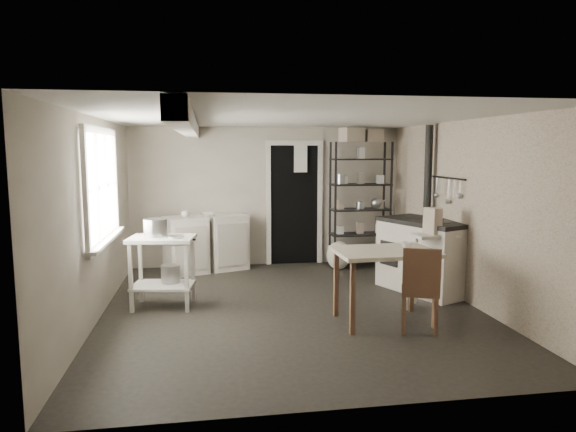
{
  "coord_description": "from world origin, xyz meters",
  "views": [
    {
      "loc": [
        -1.0,
        -6.0,
        1.92
      ],
      "look_at": [
        0.0,
        0.3,
        1.1
      ],
      "focal_mm": 32.0,
      "sensor_mm": 36.0,
      "label": 1
    }
  ],
  "objects": [
    {
      "name": "wall_front",
      "position": [
        0.0,
        -2.5,
        1.15
      ],
      "size": [
        4.5,
        0.02,
        2.3
      ],
      "primitive_type": "cube",
      "color": "#AFA595",
      "rests_on": "ground"
    },
    {
      "name": "bucket",
      "position": [
        -1.47,
        0.35,
        0.39
      ],
      "size": [
        0.29,
        0.29,
        0.25
      ],
      "primitive_type": "cylinder",
      "rotation": [
        0.0,
        0.0,
        0.32
      ],
      "color": "#A5A5A7",
      "rests_on": "prep_table"
    },
    {
      "name": "floor_crock",
      "position": [
        1.37,
        -0.25,
        0.07
      ],
      "size": [
        0.15,
        0.15,
        0.14
      ],
      "primitive_type": "cylinder",
      "rotation": [
        0.0,
        0.0,
        0.41
      ],
      "color": "silver",
      "rests_on": "ground"
    },
    {
      "name": "wall_right",
      "position": [
        2.25,
        0.0,
        1.15
      ],
      "size": [
        0.02,
        5.0,
        2.3
      ],
      "primitive_type": "cube",
      "color": "#AFA595",
      "rests_on": "ground"
    },
    {
      "name": "counter_cup",
      "position": [
        -1.34,
        2.06,
        0.97
      ],
      "size": [
        0.14,
        0.14,
        0.1
      ],
      "primitive_type": "imported",
      "rotation": [
        0.0,
        0.0,
        -0.14
      ],
      "color": "silver",
      "rests_on": "base_cabinets"
    },
    {
      "name": "stove",
      "position": [
        1.92,
        0.48,
        0.44
      ],
      "size": [
        1.13,
        1.42,
        0.98
      ],
      "primitive_type": null,
      "rotation": [
        0.0,
        0.0,
        0.41
      ],
      "color": "beige",
      "rests_on": "ground"
    },
    {
      "name": "ceiling_beam",
      "position": [
        -1.2,
        0.0,
        2.2
      ],
      "size": [
        0.18,
        5.0,
        0.18
      ],
      "primitive_type": null,
      "color": "silver",
      "rests_on": "ceiling"
    },
    {
      "name": "storage_box_a",
      "position": [
        1.31,
        2.04,
        2.01
      ],
      "size": [
        0.38,
        0.35,
        0.23
      ],
      "primitive_type": "cube",
      "rotation": [
        0.0,
        0.0,
        0.23
      ],
      "color": "#C0B19A",
      "rests_on": "shelf_rack"
    },
    {
      "name": "utensil_rail",
      "position": [
        2.19,
        0.6,
        1.55
      ],
      "size": [
        0.06,
        1.2,
        0.44
      ],
      "primitive_type": null,
      "color": "#A5A5A7",
      "rests_on": "wall_right"
    },
    {
      "name": "saucepan",
      "position": [
        -1.38,
        0.19,
        0.85
      ],
      "size": [
        0.24,
        0.24,
        0.11
      ],
      "primitive_type": "cylinder",
      "rotation": [
        0.0,
        0.0,
        0.3
      ],
      "color": "#A5A5A7",
      "rests_on": "prep_table"
    },
    {
      "name": "wallpaper_panel",
      "position": [
        2.24,
        0.0,
        1.15
      ],
      "size": [
        0.01,
        5.0,
        2.3
      ],
      "primitive_type": null,
      "color": "#BEB09B",
      "rests_on": "wall_right"
    },
    {
      "name": "window",
      "position": [
        -2.22,
        0.2,
        1.5
      ],
      "size": [
        0.12,
        1.76,
        1.28
      ],
      "primitive_type": null,
      "color": "silver",
      "rests_on": "wall_left"
    },
    {
      "name": "doorway",
      "position": [
        0.45,
        2.47,
        1.0
      ],
      "size": [
        0.96,
        0.1,
        2.08
      ],
      "primitive_type": null,
      "color": "silver",
      "rests_on": "ground"
    },
    {
      "name": "oats_box",
      "position": [
        1.79,
        -0.0,
        1.01
      ],
      "size": [
        0.18,
        0.24,
        0.32
      ],
      "primitive_type": "cube",
      "rotation": [
        0.0,
        0.0,
        0.28
      ],
      "color": "#C0B19A",
      "rests_on": "side_ledge"
    },
    {
      "name": "ceiling",
      "position": [
        0.0,
        0.0,
        2.3
      ],
      "size": [
        5.0,
        5.0,
        0.0
      ],
      "primitive_type": "plane",
      "rotation": [
        3.14,
        0.0,
        0.0
      ],
      "color": "beige",
      "rests_on": "wall_back"
    },
    {
      "name": "floor",
      "position": [
        0.0,
        0.0,
        0.0
      ],
      "size": [
        5.0,
        5.0,
        0.0
      ],
      "primitive_type": "plane",
      "color": "black",
      "rests_on": "ground"
    },
    {
      "name": "prep_table",
      "position": [
        -1.55,
        0.29,
        0.4
      ],
      "size": [
        0.84,
        0.65,
        0.88
      ],
      "primitive_type": null,
      "rotation": [
        0.0,
        0.0,
        -0.14
      ],
      "color": "silver",
      "rests_on": "ground"
    },
    {
      "name": "shelf_jar",
      "position": [
        1.21,
        2.09,
        1.36
      ],
      "size": [
        0.1,
        0.1,
        0.18
      ],
      "primitive_type": "imported",
      "rotation": [
        0.0,
        0.0,
        0.24
      ],
      "color": "silver",
      "rests_on": "shelf_rack"
    },
    {
      "name": "base_cabinets",
      "position": [
        -1.03,
        2.18,
        0.46
      ],
      "size": [
        1.47,
        1.0,
        0.89
      ],
      "primitive_type": null,
      "rotation": [
        0.0,
        0.0,
        0.34
      ],
      "color": "beige",
      "rests_on": "ground"
    },
    {
      "name": "chair",
      "position": [
        1.22,
        -0.99,
        0.48
      ],
      "size": [
        0.5,
        0.51,
        0.93
      ],
      "primitive_type": null,
      "rotation": [
        0.0,
        0.0,
        -0.36
      ],
      "color": "#533423",
      "rests_on": "ground"
    },
    {
      "name": "shelf_rack",
      "position": [
        1.49,
        2.09,
        0.95
      ],
      "size": [
        0.98,
        0.39,
        2.05
      ],
      "primitive_type": null,
      "rotation": [
        0.0,
        0.0,
        0.01
      ],
      "color": "black",
      "rests_on": "ground"
    },
    {
      "name": "table_cup",
      "position": [
        1.14,
        -0.78,
        0.81
      ],
      "size": [
        0.13,
        0.13,
        0.1
      ],
      "primitive_type": "imported",
      "rotation": [
        0.0,
        0.0,
        0.21
      ],
      "color": "silver",
      "rests_on": "work_table"
    },
    {
      "name": "storage_box_b",
      "position": [
        1.67,
        2.15,
        1.99
      ],
      "size": [
        0.36,
        0.34,
        0.2
      ],
      "primitive_type": "cube",
      "rotation": [
        0.0,
        0.0,
        0.22
      ],
      "color": "#C0B19A",
      "rests_on": "shelf_rack"
    },
    {
      "name": "work_table",
      "position": [
        0.93,
        -0.67,
        0.38
      ],
      "size": [
        1.11,
        0.8,
        0.83
      ],
      "primitive_type": null,
      "rotation": [
        0.0,
        0.0,
        0.03
      ],
      "color": "beige",
      "rests_on": "ground"
    },
    {
      "name": "stovepipe",
      "position": [
        2.13,
        0.93,
        1.59
      ],
      "size": [
        0.15,
        0.15,
        1.5
      ],
      "primitive_type": null,
      "rotation": [
        0.0,
        0.0,
        0.36
      ],
      "color": "black",
      "rests_on": "stove"
    },
    {
      "name": "stockpot",
      "position": [
        -1.63,
        0.34,
        0.94
      ],
      "size": [
        0.34,
        0.34,
        0.31
      ],
      "primitive_type": "cylinder",
      "rotation": [
        0.0,
        0.0,
        -0.25
      ],
      "color": "#A5A5A7",
      "rests_on": "prep_table"
    },
    {
      "name": "flour_sack",
      "position": [
        1.09,
        1.91,
        0.24
      ],
      "size": [
        0.45,
        0.4,
        0.46
      ],
      "primitive_type": "ellipsoid",
      "rotation": [
        0.0,
        0.0,
        -0.22
      ],
      "color": "silver",
      "rests_on": "ground"
    },
    {
      "name": "wall_left",
      "position": [
        -2.25,
        0.0,
        1.15
      ],
      "size": [
        0.02,
        5.0,
        2.3
      ],
      "primitive_type": "cube",
      "color": "#AFA595",
      "rests_on": "ground"
    },
    {
      "name": "side_ledge",
      "position": [
        1.82,
        -0.01,
        0.43
      ],
      "size": [
        0.61,
        0.38,
        0.88
      ],
      "primitive_type": null,
      "rotation": [
        0.0,
        0.0,
        0.14
      ],
      "color": "silver",
      "rests_on": "ground"
    },
    {
      "name": "mixing_bowl",
      "position": [
        -0.98,
        2.1,
        0.96
      ],
      "size": [
        0.38,
        0.38,
        0.07
      ],
      "primitive_type": "imported",
      "rotation": [
        0.0,
        0.0,
        0.34
      ],
      "color": "silver",
      "rests_on": "base_cabinets"
    },
    {
      "name": "wall_back",
      "position": [
        0.0,
        2.5,
        1.15
      ],
      "size": [
        4.5,
        0.02,
        2.3
      ],
      "primitive_type": "cube",
      "color": "#AFA595",
      "rests_on": "ground"
    }
  ]
}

